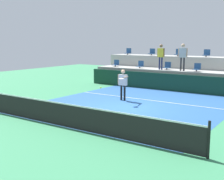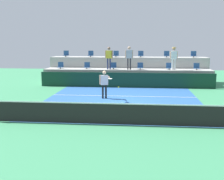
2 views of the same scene
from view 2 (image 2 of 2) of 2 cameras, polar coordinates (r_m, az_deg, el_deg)
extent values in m
plane|color=#388456|center=(15.97, 1.69, -2.80)|extent=(40.00, 40.00, 0.00)
cube|color=#285693|center=(16.95, 1.93, -2.08)|extent=(9.00, 10.00, 0.01)
cube|color=white|center=(18.32, 2.22, -1.19)|extent=(9.00, 0.06, 0.00)
cube|color=black|center=(11.99, 0.34, -4.72)|extent=(10.40, 0.01, 0.87)
cube|color=white|center=(11.89, 0.34, -2.68)|extent=(10.40, 0.02, 0.05)
cube|color=#0F3323|center=(21.78, 2.82, 1.96)|extent=(13.00, 0.16, 1.10)
cube|color=#9E9E99|center=(23.06, 2.98, 2.57)|extent=(13.00, 1.80, 1.25)
cube|color=#9E9E99|center=(24.80, 3.20, 4.04)|extent=(13.00, 1.80, 2.10)
cylinder|color=#2D2D33|center=(23.71, -10.08, 4.27)|extent=(0.08, 0.08, 0.10)
cube|color=navy|center=(23.70, -10.08, 4.43)|extent=(0.44, 0.40, 0.04)
cube|color=navy|center=(23.86, -9.98, 4.98)|extent=(0.44, 0.04, 0.38)
cylinder|color=#2D2D33|center=(23.21, -4.95, 4.27)|extent=(0.08, 0.08, 0.10)
cube|color=navy|center=(23.21, -4.95, 4.44)|extent=(0.44, 0.40, 0.04)
cube|color=navy|center=(23.37, -4.88, 4.99)|extent=(0.44, 0.04, 0.38)
cylinder|color=#2D2D33|center=(22.92, 0.29, 4.24)|extent=(0.08, 0.08, 0.10)
cube|color=navy|center=(22.91, 0.29, 4.41)|extent=(0.44, 0.40, 0.04)
cube|color=navy|center=(23.07, 0.34, 4.97)|extent=(0.44, 0.04, 0.38)
cylinder|color=#2D2D33|center=(22.82, 5.54, 4.17)|extent=(0.08, 0.08, 0.10)
cube|color=navy|center=(22.81, 5.54, 4.34)|extent=(0.44, 0.40, 0.04)
cube|color=navy|center=(22.97, 5.55, 4.90)|extent=(0.44, 0.04, 0.38)
cylinder|color=#2D2D33|center=(22.92, 11.10, 4.06)|extent=(0.08, 0.08, 0.10)
cube|color=navy|center=(22.91, 11.11, 4.23)|extent=(0.44, 0.40, 0.04)
cube|color=navy|center=(23.07, 11.08, 4.79)|extent=(0.44, 0.04, 0.38)
cylinder|color=#2D2D33|center=(23.20, 16.24, 3.92)|extent=(0.08, 0.08, 0.10)
cube|color=navy|center=(23.20, 16.25, 4.09)|extent=(0.44, 0.40, 0.04)
cube|color=navy|center=(23.36, 16.20, 4.65)|extent=(0.44, 0.04, 0.38)
cylinder|color=#2D2D33|center=(25.38, -9.03, 6.55)|extent=(0.08, 0.08, 0.10)
cube|color=navy|center=(25.38, -9.03, 6.71)|extent=(0.44, 0.40, 0.04)
cube|color=navy|center=(25.54, -8.94, 7.20)|extent=(0.44, 0.04, 0.38)
cylinder|color=#2D2D33|center=(24.92, -4.21, 6.59)|extent=(0.08, 0.08, 0.10)
cube|color=navy|center=(24.92, -4.22, 6.75)|extent=(0.44, 0.40, 0.04)
cube|color=navy|center=(25.09, -4.15, 7.25)|extent=(0.44, 0.04, 0.38)
cylinder|color=#2D2D33|center=(24.64, 0.77, 6.59)|extent=(0.08, 0.08, 0.10)
cube|color=navy|center=(24.64, 0.77, 6.75)|extent=(0.44, 0.40, 0.04)
cube|color=navy|center=(24.81, 0.81, 7.25)|extent=(0.44, 0.04, 0.38)
cylinder|color=#2D2D33|center=(24.55, 5.65, 6.53)|extent=(0.08, 0.08, 0.10)
cube|color=navy|center=(24.55, 5.65, 6.69)|extent=(0.44, 0.40, 0.04)
cube|color=navy|center=(24.72, 5.66, 7.20)|extent=(0.44, 0.04, 0.38)
cylinder|color=#2D2D33|center=(24.64, 10.66, 6.42)|extent=(0.08, 0.08, 0.10)
cube|color=navy|center=(24.64, 10.66, 6.59)|extent=(0.44, 0.40, 0.04)
cube|color=navy|center=(24.81, 10.64, 7.09)|extent=(0.44, 0.04, 0.38)
cylinder|color=#2D2D33|center=(24.92, 15.70, 6.27)|extent=(0.08, 0.08, 0.10)
cube|color=navy|center=(24.92, 15.70, 6.43)|extent=(0.44, 0.40, 0.04)
cube|color=navy|center=(25.08, 15.66, 6.93)|extent=(0.44, 0.04, 0.38)
cylinder|color=black|center=(17.52, -1.81, -0.33)|extent=(0.13, 0.13, 0.83)
cylinder|color=black|center=(17.53, -1.19, -0.32)|extent=(0.13, 0.13, 0.83)
cube|color=#B2B2B7|center=(17.42, -1.51, 1.96)|extent=(0.47, 0.27, 0.58)
sphere|color=tan|center=(17.37, -1.52, 3.43)|extent=(0.26, 0.26, 0.22)
cylinder|color=tan|center=(17.40, -2.36, 2.01)|extent=(0.08, 0.08, 0.55)
cylinder|color=tan|center=(17.16, -0.58, 2.50)|extent=(0.17, 0.53, 0.07)
cylinder|color=black|center=(16.80, -0.47, 2.35)|extent=(0.09, 0.26, 0.04)
ellipsoid|color=silver|center=(16.52, -0.38, 2.23)|extent=(0.32, 0.37, 0.03)
cylinder|color=navy|center=(22.65, -0.84, 5.13)|extent=(0.13, 0.13, 0.85)
cylinder|color=navy|center=(22.59, -0.37, 5.12)|extent=(0.13, 0.13, 0.85)
cube|color=yellow|center=(22.58, -0.61, 6.97)|extent=(0.49, 0.26, 0.60)
sphere|color=#846047|center=(22.56, -0.61, 8.14)|extent=(0.27, 0.27, 0.23)
cylinder|color=#846047|center=(22.65, -1.26, 7.02)|extent=(0.08, 0.08, 0.57)
cylinder|color=#846047|center=(22.50, 0.05, 7.00)|extent=(0.08, 0.08, 0.57)
cylinder|color=#2D2D33|center=(22.49, 3.11, 5.11)|extent=(0.13, 0.13, 0.87)
cylinder|color=#2D2D33|center=(22.52, 3.61, 5.11)|extent=(0.13, 0.13, 0.87)
cube|color=#B2B2B7|center=(22.46, 3.38, 7.00)|extent=(0.50, 0.26, 0.62)
sphere|color=tan|center=(22.44, 3.39, 8.21)|extent=(0.27, 0.27, 0.24)
cylinder|color=tan|center=(22.42, 2.69, 7.05)|extent=(0.08, 0.08, 0.58)
cylinder|color=tan|center=(22.50, 4.07, 7.05)|extent=(0.08, 0.08, 0.58)
cylinder|color=white|center=(22.59, 11.69, 4.89)|extent=(0.12, 0.12, 0.83)
cylinder|color=white|center=(22.64, 12.16, 4.88)|extent=(0.12, 0.12, 0.83)
cube|color=white|center=(22.57, 11.99, 6.68)|extent=(0.47, 0.24, 0.59)
sphere|color=tan|center=(22.56, 12.03, 7.82)|extent=(0.25, 0.25, 0.22)
cylinder|color=tan|center=(22.51, 11.35, 6.74)|extent=(0.08, 0.08, 0.55)
cylinder|color=tan|center=(22.64, 12.63, 6.71)|extent=(0.08, 0.08, 0.55)
cylinder|color=tan|center=(22.56, 12.04, 8.02)|extent=(0.45, 0.45, 0.01)
cylinder|color=tan|center=(22.55, 12.04, 8.13)|extent=(0.26, 0.26, 0.09)
sphere|color=#CCE033|center=(13.82, 1.30, 0.54)|extent=(0.07, 0.07, 0.07)
camera|label=1|loc=(7.35, 65.28, 2.23)|focal=47.71mm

